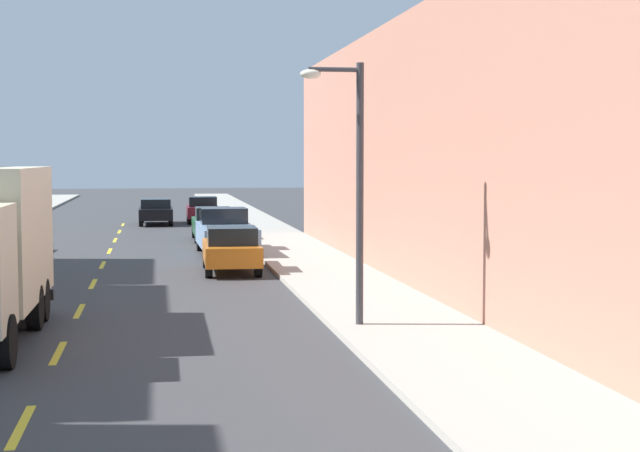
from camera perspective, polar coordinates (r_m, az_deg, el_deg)
ground_plane at (r=36.58m, az=-12.61°, el=-1.77°), size 160.00×160.00×0.00m
sidewalk_right at (r=34.93m, az=-1.06°, el=-1.83°), size 3.20×120.00×0.14m
lane_centerline_dashes at (r=31.13m, az=-13.12°, el=-2.79°), size 0.14×47.20×0.01m
apartment_block_opposite at (r=28.88m, az=14.49°, el=4.33°), size 10.00×36.00×7.71m
street_lamp at (r=20.10m, az=1.90°, el=3.34°), size 1.35×0.28×5.52m
parked_hatchback_burgundy at (r=54.29m, az=-7.04°, el=0.98°), size 1.79×4.02×1.50m
parked_hatchback_orange at (r=30.65m, az=-5.32°, el=-1.39°), size 1.83×4.04×1.50m
parked_hatchback_forest at (r=42.69m, az=-6.42°, el=0.15°), size 1.76×4.01×1.50m
parked_pickup_sky at (r=36.41m, az=-5.65°, el=-0.41°), size 2.11×5.34×1.73m
moving_black_sedan at (r=53.34m, az=-9.78°, el=0.89°), size 1.80×4.50×1.43m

